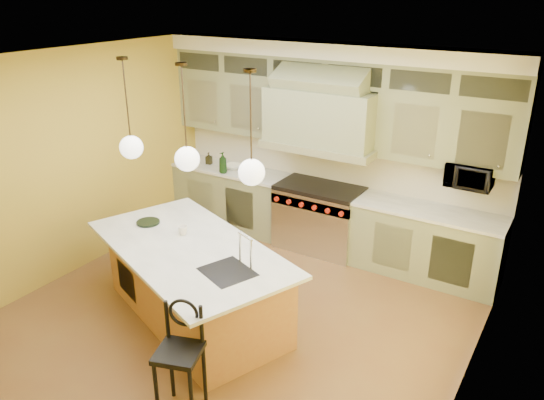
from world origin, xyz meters
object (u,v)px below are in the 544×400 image
Objects in this scene: range at (319,217)px; counter_stool at (180,354)px; microwave at (470,175)px; kitchen_island at (195,281)px.

range is 3.55m from counter_stool.
range is at bearing -176.88° from microwave.
microwave is (2.35, 2.42, 0.98)m from kitchen_island.
kitchen_island is 3.51m from microwave.
counter_stool is (0.83, -1.20, 0.14)m from kitchen_island.
range is 2.35m from kitchen_island.
kitchen_island is (-0.40, -2.32, -0.01)m from range.
microwave is at bearing 67.75° from kitchen_island.
counter_stool is (0.43, -3.52, 0.13)m from range.
range is 0.41× the size of kitchen_island.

